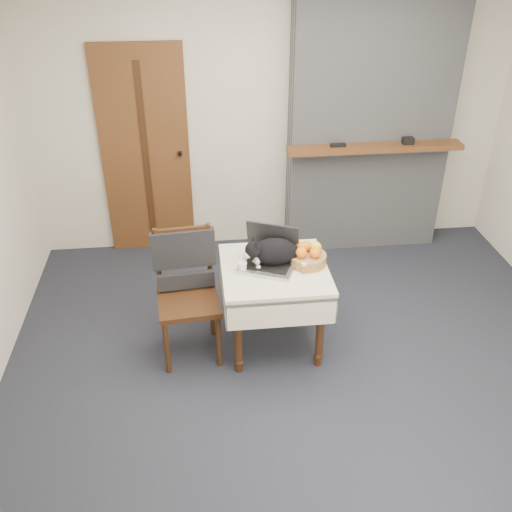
{
  "coord_description": "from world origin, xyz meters",
  "views": [
    {
      "loc": [
        -0.74,
        -3.19,
        2.93
      ],
      "look_at": [
        -0.35,
        0.26,
        0.84
      ],
      "focal_mm": 40.0,
      "sensor_mm": 36.0,
      "label": 1
    }
  ],
  "objects_px": {
    "fruit_basket": "(308,256)",
    "laptop": "(269,255)",
    "door": "(146,153)",
    "chair": "(186,276)",
    "side_table": "(274,280)",
    "pill_bottle": "(304,268)",
    "cream_jar": "(242,267)",
    "cat": "(276,252)"
  },
  "relations": [
    {
      "from": "door",
      "to": "fruit_basket",
      "type": "height_order",
      "value": "door"
    },
    {
      "from": "laptop",
      "to": "chair",
      "type": "xyz_separation_m",
      "value": [
        -0.62,
        -0.01,
        -0.13
      ]
    },
    {
      "from": "side_table",
      "to": "pill_bottle",
      "type": "relative_size",
      "value": 9.54
    },
    {
      "from": "cat",
      "to": "side_table",
      "type": "bearing_deg",
      "value": -120.31
    },
    {
      "from": "cream_jar",
      "to": "laptop",
      "type": "bearing_deg",
      "value": 21.35
    },
    {
      "from": "side_table",
      "to": "cream_jar",
      "type": "bearing_deg",
      "value": -174.93
    },
    {
      "from": "fruit_basket",
      "to": "cat",
      "type": "bearing_deg",
      "value": 176.7
    },
    {
      "from": "cream_jar",
      "to": "pill_bottle",
      "type": "bearing_deg",
      "value": -9.66
    },
    {
      "from": "door",
      "to": "fruit_basket",
      "type": "relative_size",
      "value": 7.24
    },
    {
      "from": "cat",
      "to": "chair",
      "type": "bearing_deg",
      "value": 166.67
    },
    {
      "from": "side_table",
      "to": "laptop",
      "type": "height_order",
      "value": "laptop"
    },
    {
      "from": "pill_bottle",
      "to": "fruit_basket",
      "type": "distance_m",
      "value": 0.14
    },
    {
      "from": "door",
      "to": "cat",
      "type": "relative_size",
      "value": 3.91
    },
    {
      "from": "door",
      "to": "cream_jar",
      "type": "relative_size",
      "value": 26.8
    },
    {
      "from": "laptop",
      "to": "cream_jar",
      "type": "distance_m",
      "value": 0.23
    },
    {
      "from": "side_table",
      "to": "cream_jar",
      "type": "distance_m",
      "value": 0.28
    },
    {
      "from": "chair",
      "to": "door",
      "type": "bearing_deg",
      "value": 96.92
    },
    {
      "from": "door",
      "to": "laptop",
      "type": "xyz_separation_m",
      "value": [
        0.96,
        -1.6,
        -0.23
      ]
    },
    {
      "from": "door",
      "to": "fruit_basket",
      "type": "distance_m",
      "value": 2.06
    },
    {
      "from": "side_table",
      "to": "chair",
      "type": "bearing_deg",
      "value": 175.51
    },
    {
      "from": "side_table",
      "to": "cat",
      "type": "distance_m",
      "value": 0.22
    },
    {
      "from": "door",
      "to": "chair",
      "type": "xyz_separation_m",
      "value": [
        0.34,
        -1.61,
        -0.36
      ]
    },
    {
      "from": "door",
      "to": "pill_bottle",
      "type": "xyz_separation_m",
      "value": [
        1.19,
        -1.76,
        -0.26
      ]
    },
    {
      "from": "laptop",
      "to": "fruit_basket",
      "type": "height_order",
      "value": "laptop"
    },
    {
      "from": "cream_jar",
      "to": "cat",
      "type": "bearing_deg",
      "value": 15.37
    },
    {
      "from": "cream_jar",
      "to": "fruit_basket",
      "type": "bearing_deg",
      "value": 6.57
    },
    {
      "from": "side_table",
      "to": "laptop",
      "type": "relative_size",
      "value": 1.57
    },
    {
      "from": "door",
      "to": "cat",
      "type": "bearing_deg",
      "value": -57.94
    },
    {
      "from": "pill_bottle",
      "to": "fruit_basket",
      "type": "bearing_deg",
      "value": 68.62
    },
    {
      "from": "cream_jar",
      "to": "fruit_basket",
      "type": "distance_m",
      "value": 0.49
    },
    {
      "from": "door",
      "to": "laptop",
      "type": "relative_size",
      "value": 4.04
    },
    {
      "from": "side_table",
      "to": "laptop",
      "type": "xyz_separation_m",
      "value": [
        -0.03,
        0.06,
        0.19
      ]
    },
    {
      "from": "chair",
      "to": "side_table",
      "type": "bearing_deg",
      "value": -9.54
    },
    {
      "from": "cat",
      "to": "pill_bottle",
      "type": "distance_m",
      "value": 0.24
    },
    {
      "from": "door",
      "to": "cat",
      "type": "height_order",
      "value": "door"
    },
    {
      "from": "door",
      "to": "cream_jar",
      "type": "bearing_deg",
      "value": -65.83
    },
    {
      "from": "cat",
      "to": "fruit_basket",
      "type": "height_order",
      "value": "cat"
    },
    {
      "from": "cream_jar",
      "to": "chair",
      "type": "height_order",
      "value": "chair"
    },
    {
      "from": "pill_bottle",
      "to": "fruit_basket",
      "type": "height_order",
      "value": "fruit_basket"
    },
    {
      "from": "door",
      "to": "cream_jar",
      "type": "height_order",
      "value": "door"
    },
    {
      "from": "laptop",
      "to": "side_table",
      "type": "bearing_deg",
      "value": -39.76
    },
    {
      "from": "fruit_basket",
      "to": "laptop",
      "type": "bearing_deg",
      "value": 174.96
    }
  ]
}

